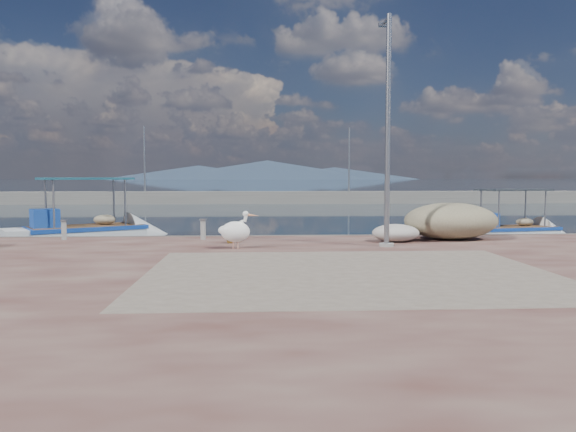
% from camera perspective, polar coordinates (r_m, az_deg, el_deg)
% --- Properties ---
extents(ground, '(1400.00, 1400.00, 0.00)m').
position_cam_1_polar(ground, '(15.50, 0.76, -5.78)').
color(ground, '#162635').
rests_on(ground, ground).
extents(quay, '(44.00, 22.00, 0.50)m').
position_cam_1_polar(quay, '(9.60, 3.20, -10.39)').
color(quay, '#4E2521').
rests_on(quay, ground).
extents(quay_patch, '(9.00, 7.00, 0.01)m').
position_cam_1_polar(quay_patch, '(12.59, 6.25, -5.76)').
color(quay_patch, gray).
rests_on(quay_patch, quay).
extents(breakwater, '(120.00, 2.20, 7.50)m').
position_cam_1_polar(breakwater, '(55.29, -2.02, 1.89)').
color(breakwater, gray).
rests_on(breakwater, ground).
extents(mountains, '(370.00, 280.00, 22.00)m').
position_cam_1_polar(mountains, '(665.30, -2.63, 4.59)').
color(mountains, '#28384C').
rests_on(mountains, ground).
extents(boat_left, '(6.49, 5.01, 3.04)m').
position_cam_1_polar(boat_left, '(24.59, -19.94, -1.83)').
color(boat_left, white).
rests_on(boat_left, ground).
extents(boat_right, '(5.36, 2.66, 2.47)m').
position_cam_1_polar(boat_right, '(26.02, 21.70, -1.67)').
color(boat_right, white).
rests_on(boat_right, ground).
extents(pelican, '(1.18, 0.63, 1.13)m').
position_cam_1_polar(pelican, '(16.68, -5.31, -1.53)').
color(pelican, tan).
rests_on(pelican, quay).
extents(lamp_post, '(0.44, 0.96, 7.00)m').
position_cam_1_polar(lamp_post, '(17.46, 10.08, 7.77)').
color(lamp_post, gray).
rests_on(lamp_post, quay).
extents(bollard_near, '(0.23, 0.23, 0.71)m').
position_cam_1_polar(bollard_near, '(19.32, -8.62, -1.23)').
color(bollard_near, gray).
rests_on(bollard_near, quay).
extents(bollard_far, '(0.22, 0.22, 0.68)m').
position_cam_1_polar(bollard_far, '(20.46, -21.81, -1.23)').
color(bollard_far, gray).
rests_on(bollard_far, quay).
extents(potted_plant, '(0.45, 0.40, 0.48)m').
position_cam_1_polar(potted_plant, '(18.16, -5.82, -2.01)').
color(potted_plant, '#33722D').
rests_on(potted_plant, quay).
extents(net_pile_d, '(1.56, 1.17, 0.58)m').
position_cam_1_polar(net_pile_d, '(18.78, 10.88, -1.70)').
color(net_pile_d, beige).
rests_on(net_pile_d, quay).
extents(net_pile_c, '(3.20, 2.28, 1.26)m').
position_cam_1_polar(net_pile_c, '(19.95, 16.20, -0.49)').
color(net_pile_c, tan).
rests_on(net_pile_c, quay).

